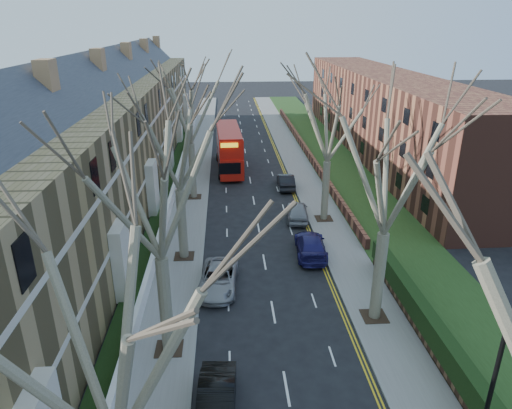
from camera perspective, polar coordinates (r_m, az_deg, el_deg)
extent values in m
cube|color=slate|center=(54.70, -7.40, 4.98)|extent=(3.00, 102.00, 0.12)
cube|color=slate|center=(55.25, 5.16, 5.25)|extent=(3.00, 102.00, 0.12)
cube|color=olive|center=(46.95, -17.84, 7.55)|extent=(9.00, 78.00, 10.00)
cube|color=#2E3138|center=(45.94, -18.73, 14.80)|extent=(4.67, 78.00, 4.67)
cube|color=beige|center=(46.45, -12.27, 6.04)|extent=(0.12, 78.00, 0.35)
cube|color=beige|center=(45.66, -12.63, 10.26)|extent=(0.12, 78.00, 0.35)
cube|color=brown|center=(60.70, 15.72, 10.84)|extent=(8.00, 54.00, 10.00)
cube|color=brown|center=(59.19, 6.23, 6.84)|extent=(0.35, 54.00, 0.90)
cube|color=brown|center=(23.95, 24.07, -20.29)|extent=(0.40, 24.00, 0.60)
cube|color=black|center=(23.38, 24.43, -18.63)|extent=(0.70, 24.00, 1.20)
cube|color=white|center=(47.08, -9.95, 2.75)|extent=(0.30, 78.00, 1.00)
cube|color=#223C16|center=(56.10, 9.73, 5.37)|extent=(6.00, 102.00, 0.06)
cube|color=black|center=(14.52, 28.93, -13.02)|extent=(0.18, 0.50, 0.22)
cylinder|color=brown|center=(23.48, -11.26, -12.30)|extent=(0.64, 0.64, 5.25)
cube|color=#2D2116|center=(25.02, -10.80, -17.26)|extent=(1.40, 1.40, 0.05)
cylinder|color=brown|center=(32.24, -9.22, -2.44)|extent=(0.64, 0.64, 5.07)
cube|color=#2D2116|center=(33.34, -8.96, -6.39)|extent=(1.40, 1.40, 0.05)
cylinder|color=brown|center=(43.40, -7.93, 4.18)|extent=(0.60, 0.60, 5.25)
cube|color=#2D2116|center=(44.26, -7.76, 0.96)|extent=(1.40, 1.40, 0.05)
cylinder|color=brown|center=(26.27, 15.09, -8.70)|extent=(0.64, 0.64, 5.25)
cube|color=#2D2116|center=(27.66, 14.55, -13.37)|extent=(1.40, 1.40, 0.05)
cylinder|color=brown|center=(38.53, 8.67, 1.70)|extent=(0.60, 0.60, 5.07)
cube|color=#2D2116|center=(39.46, 8.47, -1.74)|extent=(1.40, 1.40, 0.05)
cube|color=#B5150C|center=(52.46, -3.37, 5.98)|extent=(2.98, 11.12, 2.20)
cube|color=#B5150C|center=(51.92, -3.42, 8.21)|extent=(2.95, 10.57, 2.00)
cube|color=black|center=(52.34, -3.38, 6.45)|extent=(2.96, 10.24, 0.90)
cube|color=black|center=(51.90, -3.42, 8.32)|extent=(2.95, 10.02, 0.90)
imported|color=black|center=(21.15, -4.98, -23.48)|extent=(1.82, 4.62, 1.50)
imported|color=gray|center=(29.27, -4.73, -9.21)|extent=(2.79, 5.23, 1.40)
imported|color=navy|center=(33.35, 6.85, -5.08)|extent=(2.49, 5.29, 1.49)
imported|color=gray|center=(39.07, 5.18, -0.84)|extent=(2.23, 4.57, 1.50)
imported|color=black|center=(46.49, 3.74, 2.93)|extent=(1.66, 4.47, 1.46)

